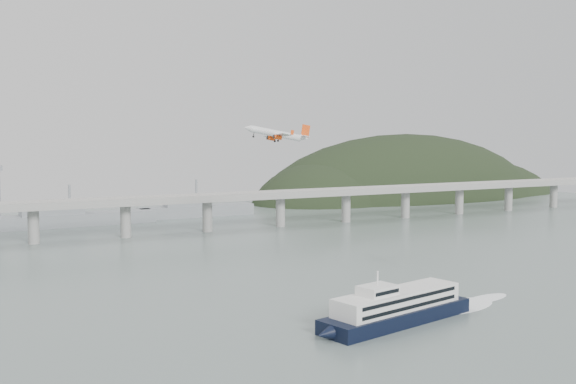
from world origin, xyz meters
TOP-DOWN VIEW (x-y plane):
  - ground at (0.00, 0.00)m, footprint 900.00×900.00m
  - bridge at (-1.15, 200.00)m, footprint 800.00×22.00m
  - headland at (285.18, 331.75)m, footprint 365.00×155.00m
  - ferry at (1.52, -16.23)m, footprint 93.19×31.31m
  - airliner at (17.95, 100.26)m, footprint 33.59×30.57m

SIDE VIEW (x-z plane):
  - headland at x=285.18m, z-range -97.34..58.66m
  - ground at x=0.00m, z-range 0.00..0.00m
  - ferry at x=1.52m, z-range -4.06..13.70m
  - bridge at x=-1.15m, z-range 5.70..29.60m
  - airliner at x=17.95m, z-range 54.96..63.68m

